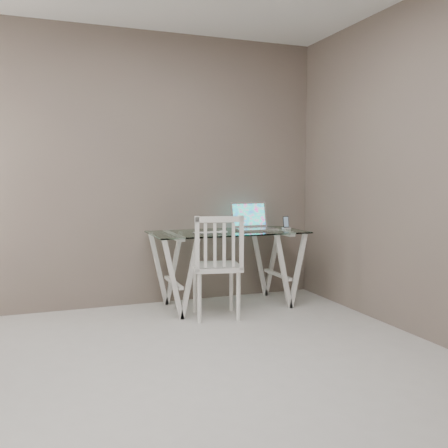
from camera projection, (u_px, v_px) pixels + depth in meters
name	position (u px, v px, depth m)	size (l,w,h in m)	color
room	(182.00, 96.00, 2.74)	(4.50, 4.52, 2.71)	#B7B5B0
desk	(228.00, 268.00, 4.91)	(1.50, 0.70, 0.75)	silver
chair	(217.00, 262.00, 4.45)	(0.50, 0.50, 0.94)	silver
laptop	(252.00, 223.00, 5.07)	(0.39, 0.33, 0.27)	silver
keyboard	(207.00, 233.00, 4.73)	(0.27, 0.11, 0.01)	silver
mouse	(223.00, 232.00, 4.68)	(0.10, 0.06, 0.03)	silver
phone_dock	(286.00, 225.00, 5.11)	(0.07, 0.07, 0.13)	white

